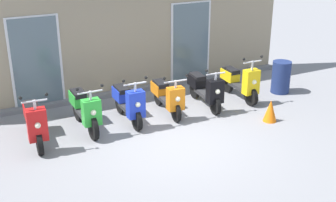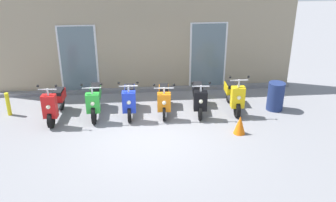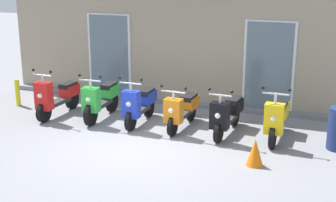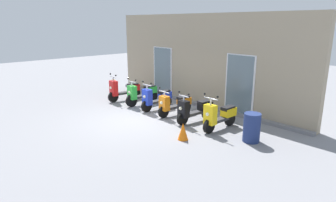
% 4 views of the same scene
% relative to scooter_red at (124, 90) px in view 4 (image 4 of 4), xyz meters
% --- Properties ---
extents(ground_plane, '(40.00, 40.00, 0.00)m').
position_rel_scooter_red_xyz_m(ground_plane, '(2.64, -1.28, -0.48)').
color(ground_plane, gray).
extents(storefront_facade, '(10.04, 0.50, 3.77)m').
position_rel_scooter_red_xyz_m(storefront_facade, '(2.64, 2.06, 1.34)').
color(storefront_facade, gray).
rests_on(storefront_facade, ground_plane).
extents(scooter_red, '(0.55, 1.64, 1.26)m').
position_rel_scooter_red_xyz_m(scooter_red, '(0.00, 0.00, 0.00)').
color(scooter_red, black).
rests_on(scooter_red, ground_plane).
extents(scooter_green, '(0.60, 1.65, 1.20)m').
position_rel_scooter_red_xyz_m(scooter_green, '(1.12, 0.16, 0.00)').
color(scooter_green, black).
rests_on(scooter_green, ground_plane).
extents(scooter_blue, '(0.59, 1.53, 1.22)m').
position_rel_scooter_red_xyz_m(scooter_blue, '(2.13, 0.10, -0.00)').
color(scooter_blue, black).
rests_on(scooter_blue, ground_plane).
extents(scooter_orange, '(0.62, 1.56, 1.11)m').
position_rel_scooter_red_xyz_m(scooter_orange, '(3.15, 0.15, -0.03)').
color(scooter_orange, black).
rests_on(scooter_orange, ground_plane).
extents(scooter_black, '(0.55, 1.62, 1.15)m').
position_rel_scooter_red_xyz_m(scooter_black, '(4.20, 0.11, -0.02)').
color(scooter_black, black).
rests_on(scooter_black, ground_plane).
extents(scooter_yellow, '(0.59, 1.55, 1.27)m').
position_rel_scooter_red_xyz_m(scooter_yellow, '(5.26, 0.13, -0.01)').
color(scooter_yellow, black).
rests_on(scooter_yellow, ground_plane).
extents(trash_bin, '(0.50, 0.50, 0.87)m').
position_rel_scooter_red_xyz_m(trash_bin, '(6.53, 0.02, -0.05)').
color(trash_bin, navy).
rests_on(trash_bin, ground_plane).
extents(traffic_cone, '(0.32, 0.32, 0.52)m').
position_rel_scooter_red_xyz_m(traffic_cone, '(5.07, -1.36, -0.22)').
color(traffic_cone, orange).
rests_on(traffic_cone, ground_plane).
extents(curb_bollard, '(0.12, 0.12, 0.70)m').
position_rel_scooter_red_xyz_m(curb_bollard, '(-1.43, 0.38, -0.13)').
color(curb_bollard, yellow).
rests_on(curb_bollard, ground_plane).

